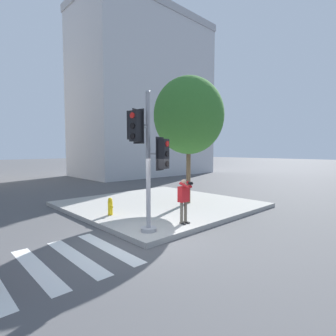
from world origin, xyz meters
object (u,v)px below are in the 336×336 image
(fire_hydrant, at_px, (110,206))
(person_photographer, at_px, (184,197))
(traffic_signal_pole, at_px, (145,150))
(street_tree, at_px, (189,116))

(fire_hydrant, bearing_deg, person_photographer, -65.96)
(traffic_signal_pole, bearing_deg, person_photographer, -5.01)
(person_photographer, height_order, street_tree, street_tree)
(fire_hydrant, bearing_deg, street_tree, -7.19)
(street_tree, bearing_deg, person_photographer, -140.18)
(traffic_signal_pole, distance_m, fire_hydrant, 3.52)
(person_photographer, distance_m, street_tree, 4.89)
(person_photographer, bearing_deg, traffic_signal_pole, 174.99)
(street_tree, height_order, fire_hydrant, street_tree)
(traffic_signal_pole, xyz_separation_m, person_photographer, (1.60, -0.14, -1.66))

